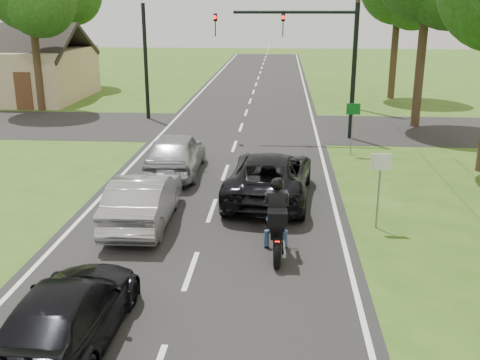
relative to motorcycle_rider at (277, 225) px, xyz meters
name	(u,v)px	position (x,y,z in m)	size (l,w,h in m)	color
ground	(191,271)	(-1.96, -1.07, -0.78)	(140.00, 140.00, 0.00)	#305117
road	(230,158)	(-1.96, 8.93, -0.77)	(8.00, 100.00, 0.01)	black
cross_road	(241,127)	(-1.96, 14.93, -0.77)	(60.00, 7.00, 0.01)	black
motorcycle_rider	(277,225)	(0.00, 0.00, 0.00)	(0.65, 2.30, 1.98)	black
dark_suv	(270,175)	(-0.27, 4.23, -0.03)	(2.45, 5.32, 1.48)	black
silver_sedan	(143,200)	(-3.73, 1.74, -0.05)	(1.51, 4.32, 1.42)	#A5A5AA
silver_suv	(176,153)	(-3.73, 6.67, 0.01)	(1.83, 4.54, 1.55)	#A6AAAE
dark_car_behind	(68,312)	(-3.68, -4.12, -0.14)	(1.75, 4.31, 1.25)	black
traffic_signal	(313,47)	(1.38, 12.93, 3.36)	(6.38, 0.44, 6.00)	black
signal_pole_far	(146,62)	(-7.16, 16.93, 2.22)	(0.20, 0.20, 6.00)	black
utility_pole_far	(357,20)	(4.24, 20.93, 4.31)	(1.60, 0.28, 10.00)	brown
sign_white	(380,173)	(2.74, 1.91, 0.82)	(0.55, 0.07, 2.12)	slate
sign_green	(353,116)	(2.94, 9.91, 0.82)	(0.55, 0.07, 2.12)	slate
house	(5,71)	(-17.96, 22.93, 0.99)	(10.20, 8.00, 4.84)	tan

